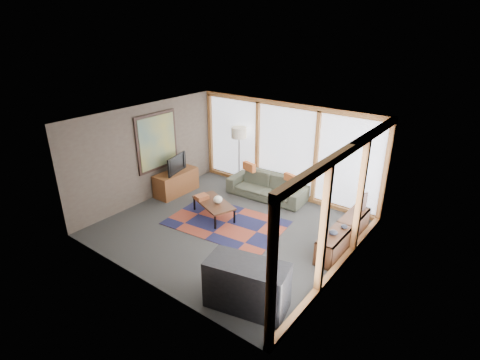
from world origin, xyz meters
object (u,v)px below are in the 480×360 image
Objects in this scene: floor_lamp at (239,157)px; television at (174,164)px; bookshelf at (344,235)px; tv_console at (176,182)px; bar_counter at (247,285)px; coffee_table at (214,209)px; sofa at (267,186)px.

television is (-1.05, -1.58, 0.02)m from floor_lamp.
tv_console is (-4.86, -0.29, 0.06)m from bookshelf.
bar_counter reaches higher than tv_console.
floor_lamp is at bearing 115.57° from bar_counter.
floor_lamp is at bearing 109.78° from coffee_table.
bookshelf is at bearing -18.32° from floor_lamp.
floor_lamp is (-1.14, 0.23, 0.56)m from sofa.
coffee_table is at bearing -107.47° from sofa.
tv_console is at bearing -8.99° from television.
sofa is at bearing -11.19° from floor_lamp.
television is (-2.19, -1.35, 0.58)m from sofa.
sofa is at bearing 158.79° from bookshelf.
floor_lamp reaches higher than bar_counter.
coffee_table is 1.93m from television.
bookshelf is at bearing 3.42° from tv_console.
coffee_table is at bearing -117.09° from television.
tv_console is at bearing 166.47° from coffee_table.
television is (-1.76, 0.40, 0.69)m from coffee_table.
coffee_table is 1.39× the size of television.
tv_console reaches higher than sofa.
floor_lamp reaches higher than television.
bookshelf is 4.87m from tv_console.
sofa is 4.37m from bar_counter.
bookshelf is at bearing 65.51° from bar_counter.
sofa is at bearing -72.62° from television.
television is at bearing -84.62° from tv_console.
coffee_table is at bearing 127.58° from bar_counter.
coffee_table is 3.18m from bookshelf.
bookshelf is 2.42× the size of television.
tv_console is (-1.05, -1.55, -0.56)m from floor_lamp.
tv_console is (-2.19, -1.33, 0.00)m from sofa.
floor_lamp is 1.46× the size of coffee_table.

